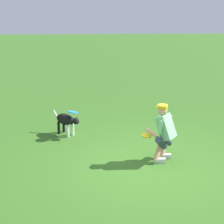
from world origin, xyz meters
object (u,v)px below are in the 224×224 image
person (164,131)px  frisbee_flying (73,112)px  dog (67,120)px  frisbee_held (146,135)px

person → frisbee_flying: size_ratio=4.63×
dog → frisbee_held: (-1.88, 1.66, 0.20)m
frisbee_held → person: bearing=-180.0°
person → dog: bearing=2.1°
dog → frisbee_flying: bearing=-0.6°
frisbee_flying → frisbee_held: frisbee_flying is taller
frisbee_held → frisbee_flying: bearing=-41.2°
frisbee_flying → dog: bearing=-43.2°
dog → frisbee_flying: size_ratio=2.82×
person → frisbee_held: bearing=38.4°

